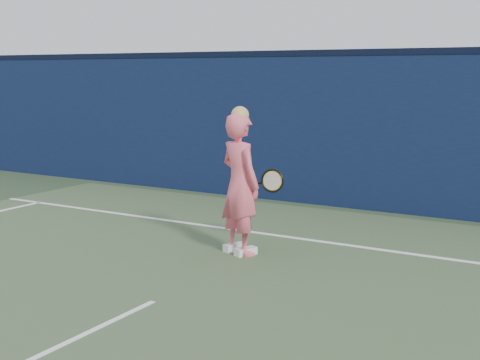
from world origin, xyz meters
The scene contains 6 objects.
ground centered at (0.00, 0.00, 0.00)m, with size 80.00×80.00×0.00m, color #2A3F27.
backstop_wall centered at (0.00, 6.50, 1.25)m, with size 24.00×0.40×2.50m, color #0C1538.
wall_cap centered at (0.00, 6.50, 2.55)m, with size 24.00×0.42×0.10m, color black.
player centered at (-0.17, 2.98, 0.88)m, with size 0.75×0.64×1.83m.
racket centered at (0.02, 3.42, 0.87)m, with size 0.57×0.14×0.31m.
court_lines centered at (0.00, -0.33, 0.01)m, with size 11.00×12.04×0.01m.
Camera 1 is at (3.92, -3.98, 2.25)m, focal length 50.00 mm.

